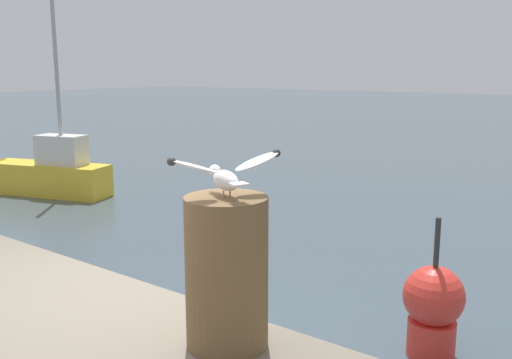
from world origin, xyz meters
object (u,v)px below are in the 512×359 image
object	(u,v)px
mooring_post	(227,272)
boat_yellow	(41,172)
seagull	(225,173)
channel_buoy	(433,308)

from	to	relation	value
mooring_post	boat_yellow	xyz separation A→B (m)	(-9.01, 4.59, -1.13)
seagull	boat_yellow	size ratio (longest dim) A/B	0.13
boat_yellow	channel_buoy	xyz separation A→B (m)	(9.15, -1.84, 0.01)
mooring_post	boat_yellow	world-z (taller)	boat_yellow
mooring_post	seagull	size ratio (longest dim) A/B	1.35
mooring_post	boat_yellow	size ratio (longest dim) A/B	0.17
mooring_post	channel_buoy	bearing A→B (deg)	87.09
mooring_post	boat_yellow	bearing A→B (deg)	153.00
mooring_post	seagull	distance (m)	0.52
mooring_post	seagull	bearing A→B (deg)	155.52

